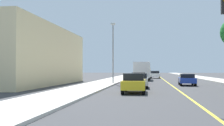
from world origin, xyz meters
TOP-DOWN VIEW (x-y plane):
  - ground at (0.00, 42.00)m, footprint 192.00×192.00m
  - sidewalk_left at (-8.40, 42.00)m, footprint 3.79×168.00m
  - sidewalk_right at (8.40, 42.00)m, footprint 3.79×168.00m
  - lane_marking_center at (0.00, 42.00)m, footprint 0.16×144.00m
  - building_left_near at (-18.64, 25.44)m, footprint 11.38×21.24m
  - street_lamp at (-7.01, 28.06)m, footprint 0.56×0.28m
  - car_yellow at (-3.68, 15.71)m, footprint 1.76×3.94m
  - car_white at (-1.33, 50.02)m, footprint 2.08×4.44m
  - car_red at (-3.84, 28.22)m, footprint 1.89×4.34m
  - car_silver at (-3.53, 21.34)m, footprint 1.83×4.17m
  - car_blue at (1.71, 26.10)m, footprint 1.90×3.93m
  - delivery_truck at (-3.61, 39.47)m, footprint 2.70×8.18m

SIDE VIEW (x-z plane):
  - ground at x=0.00m, z-range 0.00..0.00m
  - lane_marking_center at x=0.00m, z-range 0.00..0.01m
  - sidewalk_left at x=-8.40m, z-range 0.00..0.15m
  - sidewalk_right at x=8.40m, z-range 0.00..0.15m
  - car_blue at x=1.71m, z-range 0.03..1.34m
  - car_red at x=-3.84m, z-range 0.02..1.45m
  - car_silver at x=-3.53m, z-range 0.03..1.46m
  - car_yellow at x=-3.68m, z-range 0.01..1.53m
  - car_white at x=-1.33m, z-range 0.03..1.54m
  - delivery_truck at x=-3.61m, z-range 0.11..3.07m
  - building_left_near at x=-18.64m, z-range 0.00..6.87m
  - street_lamp at x=-7.01m, z-range 0.57..8.07m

